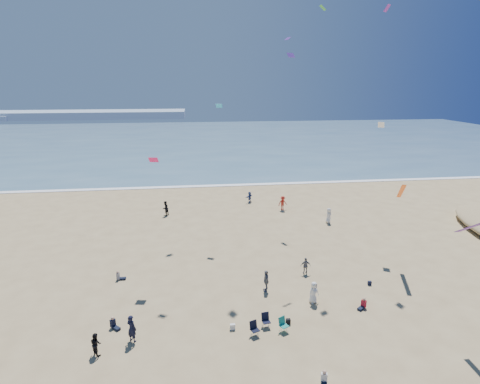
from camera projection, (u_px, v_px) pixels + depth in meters
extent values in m
cube|color=#476B84|center=(197.00, 140.00, 107.58)|extent=(220.00, 100.00, 0.06)
cube|color=white|center=(200.00, 186.00, 59.97)|extent=(220.00, 1.20, 0.08)
cube|color=#7A8EA8|center=(64.00, 115.00, 171.67)|extent=(110.00, 20.00, 3.20)
imported|color=black|center=(96.00, 344.00, 22.87)|extent=(0.89, 0.90, 1.46)
imported|color=slate|center=(306.00, 266.00, 32.52)|extent=(0.90, 0.42, 1.50)
imported|color=white|center=(314.00, 292.00, 28.21)|extent=(0.98, 0.81, 1.71)
imported|color=black|center=(132.00, 328.00, 23.95)|extent=(0.83, 0.77, 1.89)
imported|color=red|center=(283.00, 203.00, 48.79)|extent=(1.31, 0.92, 1.85)
imported|color=silver|center=(329.00, 216.00, 44.26)|extent=(0.67, 0.95, 1.82)
imported|color=navy|center=(250.00, 197.00, 51.93)|extent=(1.30, 1.30, 1.51)
imported|color=black|center=(165.00, 208.00, 46.76)|extent=(1.09, 1.14, 1.85)
imported|color=slate|center=(266.00, 281.00, 29.77)|extent=(0.54, 1.10, 1.81)
cube|color=silver|center=(233.00, 327.00, 25.29)|extent=(0.35, 0.20, 0.40)
cube|color=black|center=(288.00, 321.00, 25.87)|extent=(0.30, 0.22, 0.38)
cube|color=black|center=(370.00, 283.00, 30.84)|extent=(0.28, 0.18, 0.34)
cube|color=purple|center=(387.00, 8.00, 33.04)|extent=(0.70, 0.67, 0.58)
cube|color=#2DACE4|center=(219.00, 106.00, 38.55)|extent=(0.71, 0.47, 0.39)
cube|color=green|center=(323.00, 8.00, 32.09)|extent=(0.53, 0.52, 0.41)
cube|color=#4F2B8C|center=(291.00, 55.00, 32.24)|extent=(0.83, 0.66, 0.40)
cube|color=silver|center=(381.00, 125.00, 36.08)|extent=(0.75, 0.72, 0.57)
cube|color=#DB1761|center=(153.00, 160.00, 30.67)|extent=(0.81, 0.55, 0.47)
cube|color=#4F248C|center=(288.00, 39.00, 43.34)|extent=(0.69, 0.93, 0.32)
cube|color=#5D238F|center=(478.00, 225.00, 22.37)|extent=(0.35, 3.14, 2.21)
cube|color=#FF5F1A|center=(401.00, 191.00, 32.54)|extent=(0.35, 2.64, 1.87)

